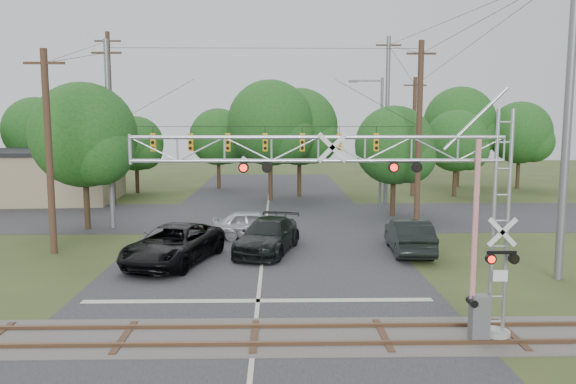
{
  "coord_description": "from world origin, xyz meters",
  "views": [
    {
      "loc": [
        0.71,
        -14.62,
        6.65
      ],
      "look_at": [
        1.15,
        7.5,
        3.84
      ],
      "focal_mm": 35.0,
      "sensor_mm": 36.0,
      "label": 1
    }
  ],
  "objects_px": {
    "sedan_silver": "(254,224)",
    "commercial_building": "(6,176)",
    "crossing_gantry": "(391,198)",
    "pickup_black": "(173,245)",
    "traffic_signal_span": "(279,137)",
    "streetlight": "(379,136)",
    "car_dark": "(268,236)"
  },
  "relations": [
    {
      "from": "pickup_black",
      "to": "commercial_building",
      "type": "height_order",
      "value": "commercial_building"
    },
    {
      "from": "sedan_silver",
      "to": "commercial_building",
      "type": "xyz_separation_m",
      "value": [
        -21.17,
        15.17,
        1.32
      ]
    },
    {
      "from": "traffic_signal_span",
      "to": "car_dark",
      "type": "xyz_separation_m",
      "value": [
        -0.63,
        -6.65,
        -4.82
      ]
    },
    {
      "from": "crossing_gantry",
      "to": "pickup_black",
      "type": "bearing_deg",
      "value": 130.63
    },
    {
      "from": "crossing_gantry",
      "to": "car_dark",
      "type": "bearing_deg",
      "value": 108.01
    },
    {
      "from": "sedan_silver",
      "to": "crossing_gantry",
      "type": "bearing_deg",
      "value": -166.24
    },
    {
      "from": "pickup_black",
      "to": "commercial_building",
      "type": "relative_size",
      "value": 0.35
    },
    {
      "from": "pickup_black",
      "to": "streetlight",
      "type": "height_order",
      "value": "streetlight"
    },
    {
      "from": "crossing_gantry",
      "to": "streetlight",
      "type": "bearing_deg",
      "value": 80.51
    },
    {
      "from": "pickup_black",
      "to": "streetlight",
      "type": "distance_m",
      "value": 21.49
    },
    {
      "from": "traffic_signal_span",
      "to": "car_dark",
      "type": "bearing_deg",
      "value": -95.42
    },
    {
      "from": "commercial_building",
      "to": "car_dark",
      "type": "bearing_deg",
      "value": -44.04
    },
    {
      "from": "commercial_building",
      "to": "streetlight",
      "type": "distance_m",
      "value": 30.68
    },
    {
      "from": "car_dark",
      "to": "sedan_silver",
      "type": "xyz_separation_m",
      "value": [
        -0.84,
        3.54,
        -0.05
      ]
    },
    {
      "from": "crossing_gantry",
      "to": "commercial_building",
      "type": "bearing_deg",
      "value": 130.32
    },
    {
      "from": "crossing_gantry",
      "to": "car_dark",
      "type": "xyz_separation_m",
      "value": [
        -3.81,
        11.71,
        -3.54
      ]
    },
    {
      "from": "traffic_signal_span",
      "to": "commercial_building",
      "type": "bearing_deg",
      "value": 151.96
    },
    {
      "from": "streetlight",
      "to": "car_dark",
      "type": "bearing_deg",
      "value": -119.29
    },
    {
      "from": "car_dark",
      "to": "streetlight",
      "type": "bearing_deg",
      "value": 75.39
    },
    {
      "from": "pickup_black",
      "to": "car_dark",
      "type": "xyz_separation_m",
      "value": [
        4.39,
        2.15,
        -0.05
      ]
    },
    {
      "from": "car_dark",
      "to": "traffic_signal_span",
      "type": "bearing_deg",
      "value": 99.26
    },
    {
      "from": "traffic_signal_span",
      "to": "sedan_silver",
      "type": "bearing_deg",
      "value": -115.38
    },
    {
      "from": "traffic_signal_span",
      "to": "car_dark",
      "type": "height_order",
      "value": "traffic_signal_span"
    },
    {
      "from": "traffic_signal_span",
      "to": "pickup_black",
      "type": "bearing_deg",
      "value": -119.69
    },
    {
      "from": "car_dark",
      "to": "commercial_building",
      "type": "height_order",
      "value": "commercial_building"
    },
    {
      "from": "crossing_gantry",
      "to": "pickup_black",
      "type": "height_order",
      "value": "crossing_gantry"
    },
    {
      "from": "crossing_gantry",
      "to": "car_dark",
      "type": "height_order",
      "value": "crossing_gantry"
    },
    {
      "from": "crossing_gantry",
      "to": "commercial_building",
      "type": "distance_m",
      "value": 39.96
    },
    {
      "from": "crossing_gantry",
      "to": "pickup_black",
      "type": "xyz_separation_m",
      "value": [
        -8.19,
        9.55,
        -3.49
      ]
    },
    {
      "from": "sedan_silver",
      "to": "commercial_building",
      "type": "height_order",
      "value": "commercial_building"
    },
    {
      "from": "traffic_signal_span",
      "to": "sedan_silver",
      "type": "relative_size",
      "value": 4.1
    },
    {
      "from": "crossing_gantry",
      "to": "traffic_signal_span",
      "type": "bearing_deg",
      "value": 99.81
    }
  ]
}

